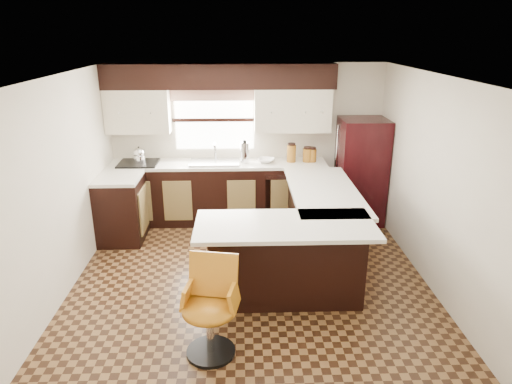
{
  "coord_description": "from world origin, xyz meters",
  "views": [
    {
      "loc": [
        -0.1,
        -4.8,
        2.86
      ],
      "look_at": [
        0.08,
        0.45,
        0.98
      ],
      "focal_mm": 32.0,
      "sensor_mm": 36.0,
      "label": 1
    }
  ],
  "objects_px": {
    "peninsula_long": "(318,225)",
    "bar_chair": "(209,310)",
    "peninsula_return": "(285,262)",
    "refrigerator": "(361,171)"
  },
  "relations": [
    {
      "from": "peninsula_long",
      "to": "bar_chair",
      "type": "bearing_deg",
      "value": -124.45
    },
    {
      "from": "peninsula_return",
      "to": "refrigerator",
      "type": "xyz_separation_m",
      "value": [
        1.36,
        2.18,
        0.36
      ]
    },
    {
      "from": "peninsula_return",
      "to": "peninsula_long",
      "type": "bearing_deg",
      "value": 61.7
    },
    {
      "from": "peninsula_long",
      "to": "peninsula_return",
      "type": "height_order",
      "value": "same"
    },
    {
      "from": "peninsula_long",
      "to": "peninsula_return",
      "type": "xyz_separation_m",
      "value": [
        -0.53,
        -0.97,
        0.0
      ]
    },
    {
      "from": "peninsula_long",
      "to": "bar_chair",
      "type": "distance_m",
      "value": 2.3
    },
    {
      "from": "peninsula_return",
      "to": "bar_chair",
      "type": "xyz_separation_m",
      "value": [
        -0.78,
        -0.92,
        0.02
      ]
    },
    {
      "from": "refrigerator",
      "to": "bar_chair",
      "type": "height_order",
      "value": "refrigerator"
    },
    {
      "from": "peninsula_return",
      "to": "refrigerator",
      "type": "distance_m",
      "value": 2.59
    },
    {
      "from": "peninsula_long",
      "to": "peninsula_return",
      "type": "relative_size",
      "value": 1.18
    }
  ]
}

